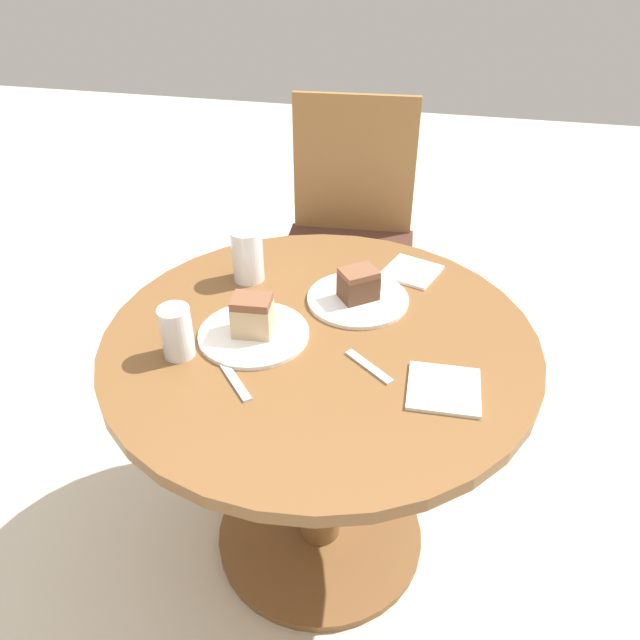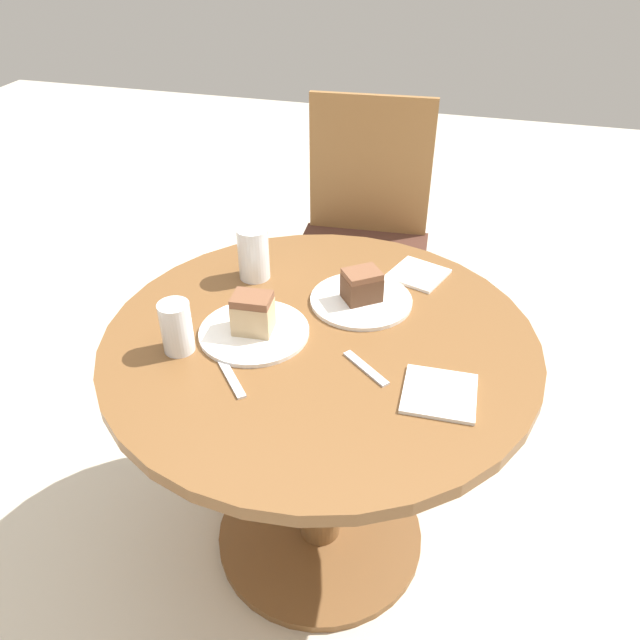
{
  "view_description": "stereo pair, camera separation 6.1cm",
  "coord_description": "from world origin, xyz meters",
  "px_view_note": "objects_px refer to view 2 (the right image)",
  "views": [
    {
      "loc": [
        0.23,
        -1.06,
        1.51
      ],
      "look_at": [
        0.0,
        0.0,
        0.74
      ],
      "focal_mm": 35.0,
      "sensor_mm": 36.0,
      "label": 1
    },
    {
      "loc": [
        0.29,
        -1.05,
        1.51
      ],
      "look_at": [
        0.0,
        0.0,
        0.74
      ],
      "focal_mm": 35.0,
      "sensor_mm": 36.0,
      "label": 2
    }
  ],
  "objects_px": {
    "cake_slice_near": "(253,313)",
    "chair": "(363,237)",
    "plate_near": "(254,332)",
    "plate_far": "(361,300)",
    "cake_slice_far": "(362,285)",
    "glass_lemonade": "(177,330)",
    "glass_water": "(254,256)"
  },
  "relations": [
    {
      "from": "cake_slice_far",
      "to": "glass_lemonade",
      "type": "bearing_deg",
      "value": -139.86
    },
    {
      "from": "plate_far",
      "to": "glass_lemonade",
      "type": "bearing_deg",
      "value": -139.86
    },
    {
      "from": "chair",
      "to": "cake_slice_far",
      "type": "relative_size",
      "value": 9.04
    },
    {
      "from": "plate_far",
      "to": "glass_lemonade",
      "type": "relative_size",
      "value": 2.1
    },
    {
      "from": "plate_near",
      "to": "glass_lemonade",
      "type": "relative_size",
      "value": 2.11
    },
    {
      "from": "plate_near",
      "to": "glass_water",
      "type": "distance_m",
      "value": 0.25
    },
    {
      "from": "chair",
      "to": "glass_water",
      "type": "xyz_separation_m",
      "value": [
        -0.14,
        -0.67,
        0.26
      ]
    },
    {
      "from": "plate_near",
      "to": "plate_far",
      "type": "relative_size",
      "value": 1.01
    },
    {
      "from": "cake_slice_near",
      "to": "cake_slice_far",
      "type": "height_order",
      "value": "cake_slice_near"
    },
    {
      "from": "chair",
      "to": "plate_near",
      "type": "xyz_separation_m",
      "value": [
        -0.06,
        -0.89,
        0.21
      ]
    },
    {
      "from": "plate_near",
      "to": "cake_slice_far",
      "type": "relative_size",
      "value": 2.29
    },
    {
      "from": "plate_far",
      "to": "cake_slice_near",
      "type": "xyz_separation_m",
      "value": [
        -0.2,
        -0.18,
        0.05
      ]
    },
    {
      "from": "chair",
      "to": "plate_near",
      "type": "height_order",
      "value": "chair"
    },
    {
      "from": "plate_near",
      "to": "cake_slice_far",
      "type": "bearing_deg",
      "value": 42.94
    },
    {
      "from": "cake_slice_near",
      "to": "chair",
      "type": "bearing_deg",
      "value": 86.37
    },
    {
      "from": "chair",
      "to": "glass_lemonade",
      "type": "bearing_deg",
      "value": -105.18
    },
    {
      "from": "cake_slice_near",
      "to": "glass_water",
      "type": "distance_m",
      "value": 0.24
    },
    {
      "from": "chair",
      "to": "glass_lemonade",
      "type": "distance_m",
      "value": 1.03
    },
    {
      "from": "chair",
      "to": "cake_slice_far",
      "type": "bearing_deg",
      "value": -83.11
    },
    {
      "from": "chair",
      "to": "plate_near",
      "type": "relative_size",
      "value": 3.95
    },
    {
      "from": "glass_lemonade",
      "to": "glass_water",
      "type": "height_order",
      "value": "glass_water"
    },
    {
      "from": "cake_slice_near",
      "to": "glass_lemonade",
      "type": "height_order",
      "value": "glass_lemonade"
    },
    {
      "from": "plate_far",
      "to": "glass_lemonade",
      "type": "xyz_separation_m",
      "value": [
        -0.33,
        -0.28,
        0.04
      ]
    },
    {
      "from": "glass_water",
      "to": "plate_far",
      "type": "bearing_deg",
      "value": -8.51
    },
    {
      "from": "cake_slice_far",
      "to": "glass_water",
      "type": "xyz_separation_m",
      "value": [
        -0.28,
        0.04,
        0.01
      ]
    },
    {
      "from": "plate_far",
      "to": "cake_slice_far",
      "type": "relative_size",
      "value": 2.27
    },
    {
      "from": "plate_near",
      "to": "cake_slice_near",
      "type": "bearing_deg",
      "value": 165.96
    },
    {
      "from": "glass_lemonade",
      "to": "cake_slice_near",
      "type": "bearing_deg",
      "value": 35.46
    },
    {
      "from": "plate_near",
      "to": "plate_far",
      "type": "height_order",
      "value": "same"
    },
    {
      "from": "plate_near",
      "to": "glass_lemonade",
      "type": "height_order",
      "value": "glass_lemonade"
    },
    {
      "from": "plate_far",
      "to": "glass_lemonade",
      "type": "distance_m",
      "value": 0.43
    },
    {
      "from": "chair",
      "to": "cake_slice_near",
      "type": "height_order",
      "value": "chair"
    }
  ]
}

